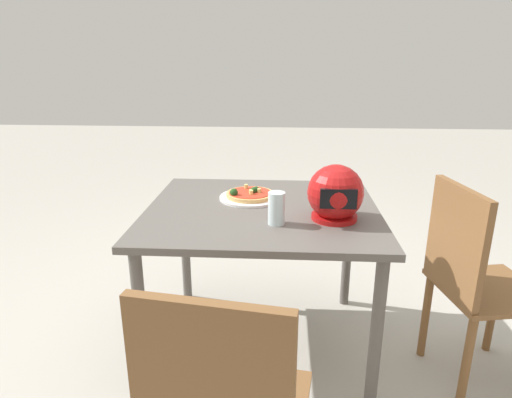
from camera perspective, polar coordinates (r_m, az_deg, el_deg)
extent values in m
plane|color=#B2ADA3|center=(2.35, 0.74, -18.05)|extent=(14.00, 14.00, 0.00)
cube|color=#5B5651|center=(2.01, 0.82, -1.54)|extent=(1.05, 0.94, 0.03)
cylinder|color=#5B5651|center=(2.56, 11.74, -6.29)|extent=(0.05, 0.05, 0.69)
cylinder|color=#5B5651|center=(2.59, -9.14, -5.82)|extent=(0.05, 0.05, 0.69)
cylinder|color=#5B5651|center=(1.85, 15.26, -16.76)|extent=(0.05, 0.05, 0.69)
cylinder|color=#5B5651|center=(1.90, -14.59, -15.81)|extent=(0.05, 0.05, 0.69)
cylinder|color=white|center=(2.13, -0.77, 0.20)|extent=(0.30, 0.30, 0.01)
cylinder|color=tan|center=(2.13, -0.78, 0.58)|extent=(0.23, 0.23, 0.02)
cylinder|color=red|center=(2.13, -0.78, 0.85)|extent=(0.20, 0.20, 0.00)
sphere|color=#234C1E|center=(2.12, -0.30, 1.13)|extent=(0.03, 0.03, 0.03)
sphere|color=#234C1E|center=(2.09, -2.88, 0.86)|extent=(0.04, 0.04, 0.04)
sphere|color=#234C1E|center=(2.14, 0.02, 1.26)|extent=(0.03, 0.03, 0.03)
cylinder|color=#E0D172|center=(2.09, -0.62, 0.88)|extent=(0.02, 0.02, 0.02)
cylinder|color=#E0D172|center=(2.12, 0.41, 1.09)|extent=(0.02, 0.02, 0.02)
cylinder|color=#E0D172|center=(2.19, -1.29, 1.65)|extent=(0.02, 0.02, 0.02)
cylinder|color=#E0D172|center=(2.11, -0.68, 1.01)|extent=(0.03, 0.03, 0.02)
sphere|color=#B21414|center=(1.86, 10.24, 0.83)|extent=(0.23, 0.23, 0.23)
cylinder|color=#B21414|center=(1.90, 10.06, -2.27)|extent=(0.19, 0.19, 0.02)
cube|color=black|center=(1.77, 10.61, 0.02)|extent=(0.15, 0.02, 0.08)
cylinder|color=silver|center=(1.80, 2.67, -1.21)|extent=(0.07, 0.07, 0.14)
cube|color=brown|center=(1.08, -5.95, -23.41)|extent=(0.38, 0.09, 0.45)
cube|color=brown|center=(2.15, 27.91, -10.31)|extent=(0.46, 0.46, 0.02)
cube|color=brown|center=(1.96, 24.43, -4.93)|extent=(0.10, 0.38, 0.45)
cylinder|color=brown|center=(2.46, 28.27, -12.66)|extent=(0.04, 0.04, 0.43)
cylinder|color=brown|center=(2.30, 21.07, -13.92)|extent=(0.04, 0.04, 0.43)
cylinder|color=brown|center=(2.06, 25.54, -18.63)|extent=(0.04, 0.04, 0.43)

